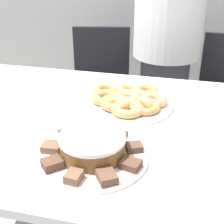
# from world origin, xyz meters

# --- Properties ---
(table) EXTENTS (1.81, 0.98, 0.78)m
(table) POSITION_xyz_m (0.00, 0.00, 0.70)
(table) COLOR silver
(table) RESTS_ON ground_plane
(person_standing) EXTENTS (0.40, 0.40, 1.59)m
(person_standing) POSITION_xyz_m (0.09, 0.88, 0.83)
(person_standing) COLOR #383842
(person_standing) RESTS_ON ground_plane
(office_chair_left) EXTENTS (0.52, 0.52, 0.87)m
(office_chair_left) POSITION_xyz_m (-0.35, 0.97, 0.41)
(office_chair_left) COLOR black
(office_chair_left) RESTS_ON ground_plane
(plate_cake) EXTENTS (0.34, 0.34, 0.01)m
(plate_cake) POSITION_xyz_m (-0.04, -0.23, 0.78)
(plate_cake) COLOR white
(plate_cake) RESTS_ON table
(plate_donuts) EXTENTS (0.38, 0.38, 0.01)m
(plate_donuts) POSITION_xyz_m (-0.01, 0.15, 0.78)
(plate_donuts) COLOR white
(plate_donuts) RESTS_ON table
(frosted_cake) EXTENTS (0.20, 0.20, 0.07)m
(frosted_cake) POSITION_xyz_m (-0.04, -0.23, 0.82)
(frosted_cake) COLOR brown
(frosted_cake) RESTS_ON plate_cake
(lamington_0) EXTENTS (0.07, 0.07, 0.03)m
(lamington_0) POSITION_xyz_m (-0.13, -0.32, 0.80)
(lamington_0) COLOR #513828
(lamington_0) RESTS_ON plate_cake
(lamington_1) EXTENTS (0.05, 0.05, 0.03)m
(lamington_1) POSITION_xyz_m (-0.05, -0.36, 0.80)
(lamington_1) COLOR brown
(lamington_1) RESTS_ON plate_cake
(lamington_2) EXTENTS (0.07, 0.07, 0.02)m
(lamington_2) POSITION_xyz_m (0.03, -0.34, 0.80)
(lamington_2) COLOR brown
(lamington_2) RESTS_ON plate_cake
(lamington_3) EXTENTS (0.07, 0.06, 0.02)m
(lamington_3) POSITION_xyz_m (0.08, -0.27, 0.80)
(lamington_3) COLOR #513828
(lamington_3) RESTS_ON plate_cake
(lamington_4) EXTENTS (0.06, 0.06, 0.02)m
(lamington_4) POSITION_xyz_m (0.08, -0.18, 0.80)
(lamington_4) COLOR #513828
(lamington_4) RESTS_ON plate_cake
(lamington_5) EXTENTS (0.06, 0.06, 0.02)m
(lamington_5) POSITION_xyz_m (0.02, -0.12, 0.80)
(lamington_5) COLOR brown
(lamington_5) RESTS_ON plate_cake
(lamington_6) EXTENTS (0.06, 0.06, 0.02)m
(lamington_6) POSITION_xyz_m (-0.07, -0.11, 0.80)
(lamington_6) COLOR brown
(lamington_6) RESTS_ON plate_cake
(lamington_7) EXTENTS (0.07, 0.07, 0.02)m
(lamington_7) POSITION_xyz_m (-0.14, -0.16, 0.80)
(lamington_7) COLOR #513828
(lamington_7) RESTS_ON plate_cake
(lamington_8) EXTENTS (0.06, 0.05, 0.02)m
(lamington_8) POSITION_xyz_m (-0.17, -0.24, 0.80)
(lamington_8) COLOR brown
(lamington_8) RESTS_ON plate_cake
(donut_0) EXTENTS (0.11, 0.11, 0.04)m
(donut_0) POSITION_xyz_m (-0.01, 0.15, 0.81)
(donut_0) COLOR #E5AD66
(donut_0) RESTS_ON plate_donuts
(donut_1) EXTENTS (0.11, 0.11, 0.04)m
(donut_1) POSITION_xyz_m (0.06, 0.24, 0.81)
(donut_1) COLOR #C68447
(donut_1) RESTS_ON plate_donuts
(donut_2) EXTENTS (0.10, 0.10, 0.03)m
(donut_2) POSITION_xyz_m (-0.02, 0.24, 0.80)
(donut_2) COLOR tan
(donut_2) RESTS_ON plate_donuts
(donut_3) EXTENTS (0.11, 0.11, 0.03)m
(donut_3) POSITION_xyz_m (-0.11, 0.22, 0.80)
(donut_3) COLOR #D18E4C
(donut_3) RESTS_ON plate_donuts
(donut_4) EXTENTS (0.12, 0.12, 0.03)m
(donut_4) POSITION_xyz_m (-0.09, 0.14, 0.80)
(donut_4) COLOR #D18E4C
(donut_4) RESTS_ON plate_donuts
(donut_5) EXTENTS (0.13, 0.13, 0.04)m
(donut_5) POSITION_xyz_m (-0.04, 0.10, 0.80)
(donut_5) COLOR #C68447
(donut_5) RESTS_ON plate_donuts
(donut_6) EXTENTS (0.13, 0.13, 0.03)m
(donut_6) POSITION_xyz_m (0.01, 0.06, 0.80)
(donut_6) COLOR tan
(donut_6) RESTS_ON plate_donuts
(donut_7) EXTENTS (0.12, 0.12, 0.03)m
(donut_7) POSITION_xyz_m (0.07, 0.10, 0.80)
(donut_7) COLOR #C68447
(donut_7) RESTS_ON plate_donuts
(donut_8) EXTENTS (0.11, 0.11, 0.04)m
(donut_8) POSITION_xyz_m (0.10, 0.16, 0.80)
(donut_8) COLOR #E5AD66
(donut_8) RESTS_ON plate_donuts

